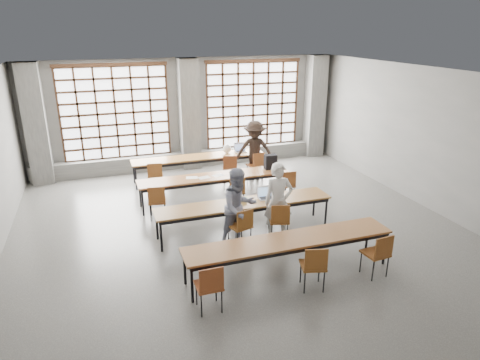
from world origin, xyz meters
name	(u,v)px	position (x,y,z in m)	size (l,w,h in m)	color
floor	(243,235)	(0.00, 0.00, 0.00)	(11.00, 11.00, 0.00)	#51514E
ceiling	(244,76)	(0.00, 0.00, 3.50)	(11.00, 11.00, 0.00)	silver
wall_back	(187,113)	(0.00, 5.50, 1.75)	(10.00, 10.00, 0.00)	#62625F
wall_front	(433,322)	(0.00, -5.50, 1.75)	(10.00, 10.00, 0.00)	#62625F
wall_right	(435,141)	(5.00, 0.00, 1.75)	(11.00, 11.00, 0.00)	#62625F
column_left	(36,125)	(-4.50, 5.22, 1.75)	(0.60, 0.55, 3.50)	#4F4F4D
column_mid	(189,115)	(0.00, 5.22, 1.75)	(0.60, 0.55, 3.50)	#4F4F4D
column_right	(315,107)	(4.50, 5.22, 1.75)	(0.60, 0.55, 3.50)	#4F4F4D
window_left	(116,113)	(-2.25, 5.42, 1.90)	(3.32, 0.12, 3.00)	white
window_right	(253,105)	(2.25, 5.42, 1.90)	(3.32, 0.12, 3.00)	white
sill_ledge	(191,159)	(0.00, 5.30, 0.25)	(9.80, 0.35, 0.50)	#4F4F4D
desk_row_a	(199,158)	(-0.03, 3.94, 0.66)	(4.00, 0.70, 0.73)	brown
desk_row_b	(215,178)	(-0.06, 2.08, 0.66)	(4.00, 0.70, 0.73)	brown
desk_row_c	(244,205)	(0.07, 0.14, 0.66)	(4.00, 0.70, 0.73)	brown
desk_row_d	(290,242)	(0.28, -1.77, 0.66)	(4.00, 0.70, 0.73)	brown
chair_back_left	(155,174)	(-1.44, 3.31, 0.54)	(0.49, 0.49, 0.88)	brown
chair_back_mid	(230,166)	(0.75, 3.31, 0.54)	(0.52, 0.52, 0.88)	maroon
chair_back_right	(257,163)	(1.59, 3.31, 0.54)	(0.50, 0.50, 0.88)	brown
chair_mid_left	(157,199)	(-1.68, 1.46, 0.54)	(0.49, 0.49, 0.88)	maroon
chair_mid_centre	(236,189)	(0.33, 1.46, 0.54)	(0.47, 0.48, 0.88)	brown
chair_mid_right	(287,183)	(1.73, 1.46, 0.54)	(0.45, 0.46, 0.88)	brown
chair_front_left	(242,224)	(-0.21, -0.48, 0.54)	(0.52, 0.52, 0.88)	brown
chair_front_right	(279,218)	(0.65, -0.48, 0.54)	(0.51, 0.52, 0.88)	brown
chair_near_left	(210,284)	(-1.42, -2.40, 0.54)	(0.42, 0.43, 0.88)	brown
chair_near_mid	(314,263)	(0.46, -2.39, 0.54)	(0.51, 0.52, 0.88)	#672F14
chair_near_right	(379,251)	(1.79, -2.40, 0.54)	(0.46, 0.46, 0.88)	maroon
student_male	(278,202)	(0.67, -0.36, 0.86)	(0.63, 0.41, 1.72)	silver
student_female	(239,208)	(-0.23, -0.36, 0.85)	(0.83, 0.65, 1.70)	#1A214F
student_back	(255,150)	(1.57, 3.44, 0.90)	(1.16, 0.67, 1.80)	black
laptop_front	(266,195)	(0.63, 0.25, 0.79)	(0.38, 0.33, 0.26)	silver
laptop_back	(240,149)	(1.33, 4.05, 0.79)	(0.39, 0.34, 0.26)	#ADADB2
mouse	(284,197)	(1.02, 0.12, 0.75)	(0.10, 0.06, 0.04)	white
green_box	(241,199)	(0.02, 0.22, 0.78)	(0.25, 0.09, 0.09)	green
phone	(254,203)	(0.25, 0.04, 0.74)	(0.13, 0.06, 0.01)	black
paper_sheet_a	(192,178)	(-0.66, 2.13, 0.73)	(0.30, 0.21, 0.00)	white
paper_sheet_b	(204,178)	(-0.36, 2.03, 0.73)	(0.30, 0.21, 0.00)	silver
paper_sheet_c	(218,175)	(0.04, 2.08, 0.73)	(0.30, 0.21, 0.00)	white
backpack	(271,162)	(1.54, 2.13, 0.93)	(0.32, 0.20, 0.40)	black
plastic_bag	(227,149)	(0.87, 3.99, 0.87)	(0.26, 0.21, 0.29)	white
red_pouch	(209,283)	(-1.42, -2.32, 0.50)	(0.20, 0.08, 0.06)	maroon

